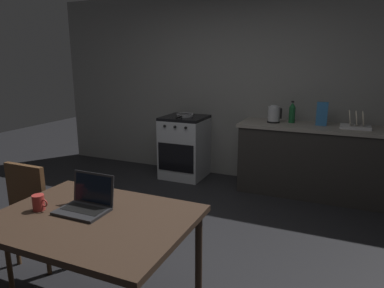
{
  "coord_description": "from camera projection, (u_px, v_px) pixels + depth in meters",
  "views": [
    {
      "loc": [
        1.43,
        -2.32,
        1.68
      ],
      "look_at": [
        0.11,
        0.71,
        0.88
      ],
      "focal_mm": 32.39,
      "sensor_mm": 36.0,
      "label": 1
    }
  ],
  "objects": [
    {
      "name": "ground_plane",
      "position": [
        148.0,
        258.0,
        3.02
      ],
      "size": [
        12.0,
        12.0,
        0.0
      ],
      "primitive_type": "plane",
      "color": "black"
    },
    {
      "name": "back_wall",
      "position": [
        255.0,
        88.0,
        4.83
      ],
      "size": [
        6.4,
        0.1,
        2.62
      ],
      "primitive_type": "cube",
      "color": "gray",
      "rests_on": "ground_plane"
    },
    {
      "name": "kitchen_counter",
      "position": [
        325.0,
        162.0,
        4.32
      ],
      "size": [
        2.16,
        0.64,
        0.9
      ],
      "color": "#282623",
      "rests_on": "ground_plane"
    },
    {
      "name": "stove_oven",
      "position": [
        185.0,
        147.0,
        5.07
      ],
      "size": [
        0.6,
        0.62,
        0.9
      ],
      "color": "#B7BABF",
      "rests_on": "ground_plane"
    },
    {
      "name": "dining_table",
      "position": [
        93.0,
        226.0,
        2.18
      ],
      "size": [
        1.24,
        0.92,
        0.73
      ],
      "color": "#332319",
      "rests_on": "ground_plane"
    },
    {
      "name": "chair",
      "position": [
        17.0,
        215.0,
        2.67
      ],
      "size": [
        0.4,
        0.4,
        0.9
      ],
      "rotation": [
        0.0,
        0.0,
        0.05
      ],
      "color": "#4C331E",
      "rests_on": "ground_plane"
    },
    {
      "name": "laptop",
      "position": [
        86.0,
        203.0,
        2.25
      ],
      "size": [
        0.32,
        0.26,
        0.23
      ],
      "rotation": [
        0.0,
        0.0,
        0.24
      ],
      "color": "#232326",
      "rests_on": "dining_table"
    },
    {
      "name": "electric_kettle",
      "position": [
        274.0,
        114.0,
        4.45
      ],
      "size": [
        0.18,
        0.16,
        0.22
      ],
      "color": "black",
      "rests_on": "kitchen_counter"
    },
    {
      "name": "frying_pan",
      "position": [
        185.0,
        115.0,
        4.93
      ],
      "size": [
        0.24,
        0.41,
        0.05
      ],
      "color": "gray",
      "rests_on": "stove_oven"
    },
    {
      "name": "coffee_mug",
      "position": [
        39.0,
        203.0,
        2.25
      ],
      "size": [
        0.12,
        0.08,
        0.1
      ],
      "color": "#9E2D28",
      "rests_on": "dining_table"
    },
    {
      "name": "cereal_box",
      "position": [
        322.0,
        114.0,
        4.24
      ],
      "size": [
        0.13,
        0.05,
        0.29
      ],
      "color": "#3372B2",
      "rests_on": "kitchen_counter"
    },
    {
      "name": "dish_rack",
      "position": [
        356.0,
        124.0,
        4.09
      ],
      "size": [
        0.34,
        0.26,
        0.21
      ],
      "color": "silver",
      "rests_on": "kitchen_counter"
    },
    {
      "name": "bottle_b",
      "position": [
        292.0,
        112.0,
        4.44
      ],
      "size": [
        0.08,
        0.08,
        0.28
      ],
      "color": "#19592D",
      "rests_on": "kitchen_counter"
    }
  ]
}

